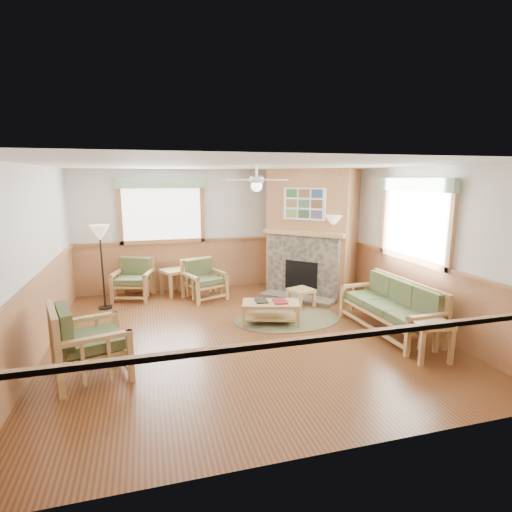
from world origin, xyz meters
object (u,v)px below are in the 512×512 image
object	(u,v)px
coffee_table	(271,313)
floor_lamp_right	(333,258)
armchair_back_left	(133,279)
armchair_back_right	(204,280)
floor_lamp_left	(102,267)
footstool	(301,298)
end_table_sofa	(429,340)
armchair_left	(90,340)
sofa	(389,307)
end_table_chairs	(175,282)

from	to	relation	value
coffee_table	floor_lamp_right	size ratio (longest dim) A/B	0.55
armchair_back_left	floor_lamp_right	world-z (taller)	floor_lamp_right
armchair_back_right	floor_lamp_left	bearing A→B (deg)	162.13
footstool	end_table_sofa	bearing A→B (deg)	-71.91
armchair_back_left	footstool	distance (m)	3.54
armchair_back_left	armchair_back_right	distance (m)	1.50
armchair_left	end_table_sofa	distance (m)	4.57
sofa	end_table_chairs	world-z (taller)	sofa
end_table_sofa	floor_lamp_left	world-z (taller)	floor_lamp_left
end_table_chairs	footstool	bearing A→B (deg)	-32.34
armchair_back_left	end_table_sofa	bearing A→B (deg)	-29.50
floor_lamp_right	end_table_sofa	bearing A→B (deg)	-88.79
footstool	floor_lamp_right	distance (m)	1.11
sofa	footstool	xyz separation A→B (m)	(-0.91, 1.59, -0.24)
armchair_back_right	end_table_sofa	bearing A→B (deg)	-75.57
armchair_back_right	coffee_table	size ratio (longest dim) A/B	0.84
armchair_back_right	end_table_chairs	xyz separation A→B (m)	(-0.57, 0.43, -0.12)
armchair_left	footstool	xyz separation A→B (m)	(3.64, 1.91, -0.30)
armchair_back_left	end_table_sofa	xyz separation A→B (m)	(4.07, -4.12, -0.14)
sofa	armchair_back_right	distance (m)	3.76
sofa	floor_lamp_left	distance (m)	5.31
end_table_chairs	footstool	distance (m)	2.77
armchair_back_right	floor_lamp_left	size ratio (longest dim) A/B	0.50
armchair_back_left	end_table_chairs	bearing A→B (deg)	15.87
armchair_left	end_table_chairs	bearing A→B (deg)	-36.91
armchair_back_right	floor_lamp_right	bearing A→B (deg)	-37.72
floor_lamp_right	armchair_left	bearing A→B (deg)	-153.82
end_table_sofa	floor_lamp_right	distance (m)	2.99
coffee_table	end_table_sofa	world-z (taller)	end_table_sofa
footstool	floor_lamp_left	bearing A→B (deg)	165.88
armchair_left	footstool	world-z (taller)	armchair_left
footstool	sofa	bearing A→B (deg)	-60.27
sofa	floor_lamp_right	bearing A→B (deg)	-179.50
floor_lamp_left	floor_lamp_right	world-z (taller)	floor_lamp_right
armchair_back_right	end_table_chairs	size ratio (longest dim) A/B	1.43
sofa	end_table_chairs	size ratio (longest dim) A/B	3.21
sofa	coffee_table	xyz separation A→B (m)	(-1.78, 0.86, -0.23)
armchair_back_left	coffee_table	world-z (taller)	armchair_back_left
armchair_back_right	footstool	bearing A→B (deg)	-51.75
armchair_back_right	footstool	world-z (taller)	armchair_back_right
armchair_left	end_table_sofa	size ratio (longest dim) A/B	1.75
coffee_table	end_table_chairs	world-z (taller)	end_table_chairs
end_table_chairs	end_table_sofa	size ratio (longest dim) A/B	1.04
floor_lamp_right	footstool	bearing A→B (deg)	-160.81
sofa	end_table_sofa	world-z (taller)	sofa
end_table_chairs	floor_lamp_right	bearing A→B (deg)	-20.93
footstool	floor_lamp_left	size ratio (longest dim) A/B	0.26
end_table_sofa	footstool	xyz separation A→B (m)	(-0.86, 2.64, -0.09)
armchair_left	end_table_chairs	size ratio (longest dim) A/B	1.69
sofa	floor_lamp_right	distance (m)	1.93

